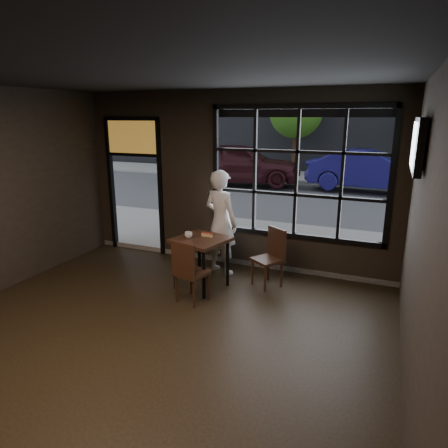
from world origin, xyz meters
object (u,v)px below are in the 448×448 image
at_px(cafe_table, 201,263).
at_px(navy_car, 370,170).
at_px(chair_near, 192,271).
at_px(man, 221,222).

distance_m(cafe_table, navy_car, 10.16).
relative_size(cafe_table, chair_near, 0.86).
xyz_separation_m(cafe_table, chair_near, (0.09, -0.52, 0.07)).
xyz_separation_m(cafe_table, man, (0.03, 0.74, 0.51)).
xyz_separation_m(cafe_table, navy_car, (2.04, 9.95, 0.41)).
bearing_deg(cafe_table, man, 101.94).
xyz_separation_m(man, navy_car, (2.01, 9.21, -0.10)).
xyz_separation_m(chair_near, navy_car, (1.95, 10.47, 0.34)).
bearing_deg(navy_car, chair_near, 174.08).
bearing_deg(chair_near, man, -74.15).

